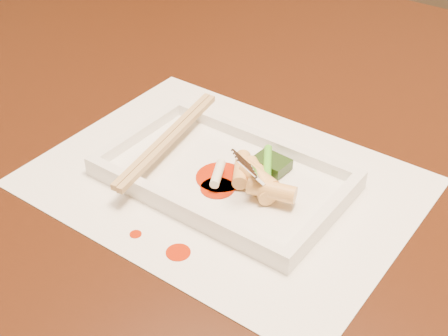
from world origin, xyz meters
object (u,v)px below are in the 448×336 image
Objects in this scene: table at (238,156)px; plate_base at (224,178)px; placemat at (224,182)px; fork at (293,132)px; chopstick_a at (165,137)px.

plate_base is at bearing -59.87° from table.
fork is (0.07, 0.02, 0.08)m from placemat.
table is 5.38× the size of plate_base.
placemat is 0.11m from fork.
table is at bearing 120.13° from plate_base.
placemat is 1.54× the size of plate_base.
table is at bearing 138.26° from fork.
fork reaches higher than plate_base.
chopstick_a reaches higher than plate_base.
placemat is 0.00m from plate_base.
chopstick_a reaches higher than placemat.
plate_base is 0.08m from chopstick_a.
chopstick_a is at bearing -84.90° from table.
fork is at bearing 14.42° from plate_base.
table is 3.50× the size of placemat.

